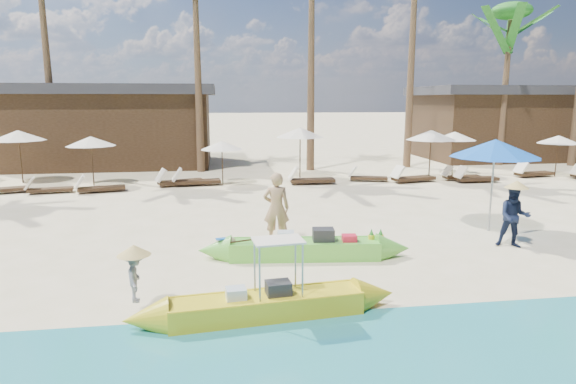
{
  "coord_description": "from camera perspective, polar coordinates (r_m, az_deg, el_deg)",
  "views": [
    {
      "loc": [
        -2.4,
        -9.93,
        3.55
      ],
      "look_at": [
        -0.71,
        2.0,
        1.22
      ],
      "focal_mm": 30.0,
      "sensor_mm": 36.0,
      "label": 1
    }
  ],
  "objects": [
    {
      "name": "ground",
      "position": [
        10.82,
        5.25,
        -8.28
      ],
      "size": [
        240.0,
        240.0,
        0.0
      ],
      "primitive_type": "plane",
      "color": "beige",
      "rests_on": "ground"
    },
    {
      "name": "green_canoe",
      "position": [
        10.99,
        1.97,
        -6.67
      ],
      "size": [
        5.38,
        1.04,
        0.68
      ],
      "rotation": [
        0.0,
        0.0,
        -0.1
      ],
      "color": "#5DBD39",
      "rests_on": "ground"
    },
    {
      "name": "yellow_canoe",
      "position": [
        8.16,
        -2.57,
        -13.2
      ],
      "size": [
        5.09,
        1.0,
        1.32
      ],
      "rotation": [
        0.0,
        0.0,
        0.11
      ],
      "color": "gold",
      "rests_on": "ground"
    },
    {
      "name": "tourist",
      "position": [
        11.96,
        -1.39,
        -1.91
      ],
      "size": [
        0.7,
        0.51,
        1.79
      ],
      "primitive_type": "imported",
      "rotation": [
        0.0,
        0.0,
        3.01
      ],
      "color": "tan",
      "rests_on": "ground"
    },
    {
      "name": "vendor_green",
      "position": [
        12.87,
        25.21,
        -2.65
      ],
      "size": [
        0.92,
        0.84,
        1.53
      ],
      "primitive_type": "imported",
      "rotation": [
        0.0,
        0.0,
        -0.44
      ],
      "color": "#121A32",
      "rests_on": "ground"
    },
    {
      "name": "vendor_yellow",
      "position": [
        8.6,
        -17.63,
        -9.55
      ],
      "size": [
        0.38,
        0.6,
        0.88
      ],
      "primitive_type": "imported",
      "rotation": [
        0.0,
        0.0,
        1.66
      ],
      "color": "gray",
      "rests_on": "ground"
    },
    {
      "name": "blue_umbrella",
      "position": [
        13.94,
        23.33,
        4.78
      ],
      "size": [
        2.34,
        2.34,
        2.51
      ],
      "color": "#99999E",
      "rests_on": "ground"
    },
    {
      "name": "resort_parasol_3",
      "position": [
        23.53,
        -29.34,
        5.86
      ],
      "size": [
        2.2,
        2.2,
        2.27
      ],
      "color": "#3B2718",
      "rests_on": "ground"
    },
    {
      "name": "lounger_3_right",
      "position": [
        20.63,
        -26.67,
        0.38
      ],
      "size": [
        1.74,
        0.79,
        0.57
      ],
      "rotation": [
        0.0,
        0.0,
        0.17
      ],
      "color": "#3B2718",
      "rests_on": "ground"
    },
    {
      "name": "resort_parasol_4",
      "position": [
        21.51,
        -22.35,
        5.59
      ],
      "size": [
        2.0,
        2.0,
        2.06
      ],
      "color": "#3B2718",
      "rests_on": "ground"
    },
    {
      "name": "lounger_4_left",
      "position": [
        20.02,
        -21.62,
        0.54
      ],
      "size": [
        1.91,
        0.96,
        0.62
      ],
      "rotation": [
        0.0,
        0.0,
        0.23
      ],
      "color": "#3B2718",
      "rests_on": "ground"
    },
    {
      "name": "lounger_4_right",
      "position": [
        20.56,
        -12.97,
        1.33
      ],
      "size": [
        2.05,
        1.21,
        0.67
      ],
      "rotation": [
        0.0,
        0.0,
        0.34
      ],
      "color": "#3B2718",
      "rests_on": "ground"
    },
    {
      "name": "resort_parasol_5",
      "position": [
        20.36,
        -7.85,
        5.5
      ],
      "size": [
        1.79,
        1.79,
        1.84
      ],
      "color": "#3B2718",
      "rests_on": "ground"
    },
    {
      "name": "lounger_5_left",
      "position": [
        20.44,
        -11.09,
        1.36
      ],
      "size": [
        2.05,
        0.85,
        0.67
      ],
      "rotation": [
        0.0,
        0.0,
        0.12
      ],
      "color": "#3B2718",
      "rests_on": "ground"
    },
    {
      "name": "resort_parasol_6",
      "position": [
        22.0,
        1.45,
        7.07
      ],
      "size": [
        2.23,
        2.23,
        2.3
      ],
      "color": "#3B2718",
      "rests_on": "ground"
    },
    {
      "name": "lounger_6_left",
      "position": [
        20.44,
        2.52,
        1.55
      ],
      "size": [
        2.0,
        0.68,
        0.67
      ],
      "rotation": [
        0.0,
        0.0,
        -0.04
      ],
      "color": "#3B2718",
      "rests_on": "ground"
    },
    {
      "name": "lounger_6_right",
      "position": [
        21.46,
        9.21,
        1.79
      ],
      "size": [
        1.78,
        0.95,
        0.58
      ],
      "rotation": [
        0.0,
        0.0,
        -0.26
      ],
      "color": "#3B2718",
      "rests_on": "ground"
    },
    {
      "name": "resort_parasol_7",
      "position": [
        22.03,
        16.6,
        6.48
      ],
      "size": [
        2.17,
        2.17,
        2.24
      ],
      "color": "#3B2718",
      "rests_on": "ground"
    },
    {
      "name": "lounger_7_left",
      "position": [
        21.55,
        14.34,
        1.71
      ],
      "size": [
        2.07,
        1.0,
        0.67
      ],
      "rotation": [
        0.0,
        0.0,
        0.2
      ],
      "color": "#3B2718",
      "rests_on": "ground"
    },
    {
      "name": "lounger_7_right",
      "position": [
        22.79,
        19.65,
        1.82
      ],
      "size": [
        1.73,
        0.55,
        0.58
      ],
      "rotation": [
        0.0,
        0.0,
        -0.02
      ],
      "color": "#3B2718",
      "rests_on": "ground"
    },
    {
      "name": "resort_parasol_8",
      "position": [
        24.08,
        19.13,
        6.3
      ],
      "size": [
        2.0,
        2.0,
        2.06
      ],
      "color": "#3B2718",
      "rests_on": "ground"
    },
    {
      "name": "lounger_8_left",
      "position": [
        22.36,
        21.18,
        1.61
      ],
      "size": [
        1.9,
        0.62,
        0.64
      ],
      "rotation": [
        0.0,
        0.0,
        0.02
      ],
      "color": "#3B2718",
      "rests_on": "ground"
    },
    {
      "name": "resort_parasol_9",
      "position": [
        25.62,
        29.41,
        5.44
      ],
      "size": [
        1.86,
        1.86,
        1.91
      ],
      "color": "#3B2718",
      "rests_on": "ground"
    },
    {
      "name": "lounger_9_left",
      "position": [
        25.03,
        26.92,
        2.08
      ],
      "size": [
        1.97,
        0.87,
        0.65
      ],
      "rotation": [
        0.0,
        0.0,
        0.15
      ],
      "color": "#3B2718",
      "rests_on": "ground"
    },
    {
      "name": "palm_6",
      "position": [
        29.02,
        24.8,
        16.89
      ],
      "size": [
        2.08,
        2.08,
        8.51
      ],
      "color": "brown",
      "rests_on": "ground"
    },
    {
      "name": "pavilion_west",
      "position": [
        28.03,
        -19.77,
        7.51
      ],
      "size": [
        10.8,
        6.6,
        4.3
      ],
      "color": "#3B2718",
      "rests_on": "ground"
    },
    {
      "name": "pavilion_east",
      "position": [
        31.99,
        22.98,
        7.64
      ],
      "size": [
        8.8,
        6.6,
        4.3
      ],
      "color": "#3B2718",
      "rests_on": "ground"
    }
  ]
}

